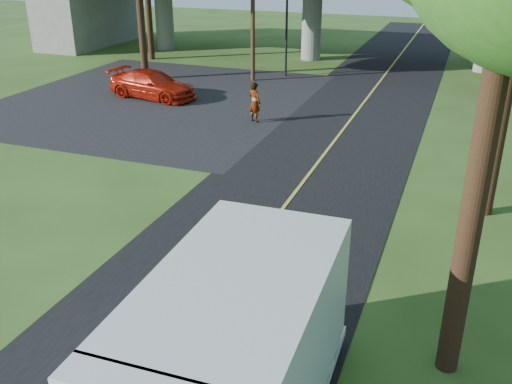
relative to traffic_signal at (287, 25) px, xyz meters
The scene contains 9 objects.
ground 26.87m from the traffic_signal, 77.01° to the right, with size 120.00×120.00×0.00m, color #324A1A.
road 17.38m from the traffic_signal, 69.44° to the right, with size 7.00×90.00×0.02m, color black.
parking_lot 9.96m from the traffic_signal, 122.01° to the right, with size 16.00×18.00×0.01m, color black.
lane_line 17.38m from the traffic_signal, 69.44° to the right, with size 0.12×90.00×0.01m, color gold.
traffic_signal is the anchor object (origin of this frame).
utility_pole 2.86m from the traffic_signal, 126.87° to the right, with size 1.60×0.26×9.00m.
step_van 29.97m from the traffic_signal, 74.31° to the right, with size 2.96×7.65×3.19m.
red_sedan 9.77m from the traffic_signal, 123.45° to the right, with size 2.10×5.16×1.50m, color #A7190A.
pedestrian 10.58m from the traffic_signal, 80.56° to the right, with size 0.70×0.46×1.93m, color gray.
Camera 1 is at (5.07, -9.12, 8.10)m, focal length 40.00 mm.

